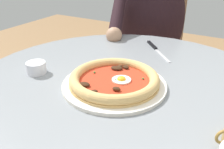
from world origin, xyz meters
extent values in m
cylinder|color=gray|center=(0.00, 0.00, 0.70)|extent=(0.95, 0.95, 0.03)
cylinder|color=white|center=(0.03, -0.02, 0.72)|extent=(0.29, 0.29, 0.01)
cylinder|color=#E0B26B|center=(0.03, -0.02, 0.73)|extent=(0.25, 0.25, 0.01)
torus|color=#E0B26B|center=(0.03, -0.02, 0.74)|extent=(0.25, 0.25, 0.03)
cylinder|color=red|center=(0.03, -0.02, 0.73)|extent=(0.24, 0.24, 0.00)
cylinder|color=white|center=(0.02, 0.00, 0.74)|extent=(0.05, 0.05, 0.00)
ellipsoid|color=yellow|center=(0.02, 0.00, 0.74)|extent=(0.02, 0.02, 0.02)
ellipsoid|color=#4C2D19|center=(-0.05, -0.04, 0.74)|extent=(0.02, 0.02, 0.01)
ellipsoid|color=#3D2314|center=(0.10, -0.07, 0.74)|extent=(0.02, 0.03, 0.01)
ellipsoid|color=#3D2314|center=(0.08, 0.01, 0.74)|extent=(0.02, 0.02, 0.01)
ellipsoid|color=#3D2314|center=(0.12, -0.03, 0.74)|extent=(0.03, 0.03, 0.01)
ellipsoid|color=#3D2314|center=(-0.05, -0.03, 0.74)|extent=(0.03, 0.03, 0.01)
ellipsoid|color=#3D2314|center=(-0.03, -0.05, 0.74)|extent=(0.03, 0.04, 0.01)
ellipsoid|color=#2D6B28|center=(0.02, -0.09, 0.74)|extent=(0.01, 0.01, 0.00)
ellipsoid|color=#2D6B28|center=(0.03, -0.01, 0.74)|extent=(0.01, 0.01, 0.00)
ellipsoid|color=#2D6B28|center=(-0.01, 0.05, 0.74)|extent=(0.01, 0.01, 0.00)
cube|color=silver|center=(-0.25, 0.02, 0.72)|extent=(0.10, 0.09, 0.00)
cube|color=black|center=(-0.33, -0.05, 0.72)|extent=(0.08, 0.07, 0.01)
cylinder|color=white|center=(0.08, -0.27, 0.73)|extent=(0.06, 0.06, 0.04)
cylinder|color=olive|center=(0.08, -0.27, 0.74)|extent=(0.05, 0.05, 0.01)
torus|color=olive|center=(0.14, 0.28, 0.75)|extent=(0.02, 0.03, 0.03)
cube|color=#282833|center=(-0.66, -0.19, 0.23)|extent=(0.36, 0.40, 0.45)
ellipsoid|color=black|center=(-0.66, -0.19, 0.74)|extent=(0.31, 0.40, 0.58)
cylinder|color=black|center=(-0.42, -0.26, 0.80)|extent=(0.26, 0.14, 0.18)
sphere|color=tan|center=(-0.33, -0.22, 0.74)|extent=(0.07, 0.07, 0.07)
cube|color=#957050|center=(-0.71, -0.20, 0.44)|extent=(0.52, 0.52, 0.02)
cube|color=#957050|center=(-0.90, -0.26, 0.64)|extent=(0.13, 0.37, 0.38)
cylinder|color=#8E6B4C|center=(-0.47, -0.34, 0.22)|extent=(0.02, 0.02, 0.43)
cylinder|color=#8E6B4C|center=(-0.58, 0.03, 0.22)|extent=(0.02, 0.02, 0.43)
cylinder|color=#8E6B4C|center=(-0.84, -0.44, 0.22)|extent=(0.02, 0.02, 0.43)
cylinder|color=#8E6B4C|center=(-0.95, -0.07, 0.22)|extent=(0.02, 0.02, 0.43)
cylinder|color=#B7B2A8|center=(-0.17, -0.67, 0.23)|extent=(0.02, 0.02, 0.46)
camera|label=1|loc=(0.55, 0.27, 1.05)|focal=38.68mm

